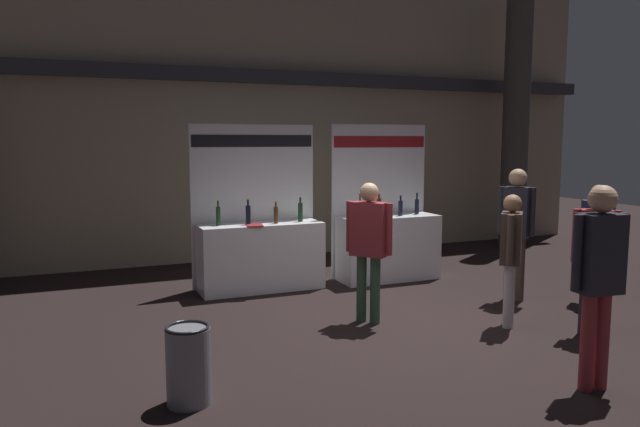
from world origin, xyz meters
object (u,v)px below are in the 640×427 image
at_px(visitor_1, 516,222).
at_px(visitor_6, 369,240).
at_px(exhibitor_booth_1, 387,240).
at_px(visitor_7, 595,251).
at_px(exhibitor_booth_0, 260,249).
at_px(trash_bin, 188,365).
at_px(visitor_4, 597,234).
at_px(visitor_2, 511,249).
at_px(visitor_8, 599,268).

bearing_deg(visitor_1, visitor_6, 55.76).
height_order(exhibitor_booth_1, visitor_7, exhibitor_booth_1).
relative_size(exhibitor_booth_0, visitor_7, 1.47).
distance_m(trash_bin, visitor_4, 5.85).
height_order(trash_bin, visitor_6, visitor_6).
height_order(exhibitor_booth_0, visitor_2, exhibitor_booth_0).
relative_size(trash_bin, visitor_6, 0.40).
bearing_deg(visitor_2, exhibitor_booth_0, 80.40).
bearing_deg(visitor_8, visitor_2, 80.05).
xyz_separation_m(visitor_2, visitor_4, (1.79, 0.39, 0.02)).
distance_m(exhibitor_booth_1, visitor_7, 3.48).
bearing_deg(visitor_2, visitor_4, -34.75).
relative_size(exhibitor_booth_1, visitor_1, 1.35).
bearing_deg(visitor_6, trash_bin, 82.22).
xyz_separation_m(exhibitor_booth_0, visitor_6, (0.73, -2.10, 0.41)).
bearing_deg(visitor_6, visitor_2, -156.07).
bearing_deg(exhibitor_booth_0, visitor_1, -32.80).
relative_size(visitor_2, visitor_6, 0.93).
relative_size(exhibitor_booth_1, visitor_4, 1.52).
bearing_deg(visitor_8, visitor_6, 117.43).
distance_m(exhibitor_booth_0, visitor_1, 3.68).
bearing_deg(visitor_4, visitor_8, 131.94).
bearing_deg(exhibitor_booth_0, exhibitor_booth_1, -3.89).
bearing_deg(exhibitor_booth_1, visitor_8, -95.06).
bearing_deg(visitor_6, visitor_1, -125.35).
xyz_separation_m(trash_bin, visitor_8, (3.39, -1.10, 0.77)).
bearing_deg(visitor_8, exhibitor_booth_1, 92.04).
distance_m(exhibitor_booth_0, visitor_4, 4.73).
distance_m(visitor_6, visitor_8, 2.72).
bearing_deg(trash_bin, visitor_2, 9.72).
distance_m(visitor_4, visitor_6, 3.30).
relative_size(exhibitor_booth_1, visitor_8, 1.35).
bearing_deg(visitor_4, exhibitor_booth_1, 38.50).
bearing_deg(visitor_7, visitor_4, -96.83).
bearing_deg(visitor_8, trash_bin, 169.14).
height_order(exhibitor_booth_1, visitor_6, exhibitor_booth_1).
bearing_deg(exhibitor_booth_1, visitor_7, -76.83).
height_order(exhibitor_booth_0, visitor_4, exhibitor_booth_0).
xyz_separation_m(trash_bin, visitor_1, (4.78, 1.58, 0.76)).
height_order(visitor_1, visitor_7, visitor_1).
bearing_deg(exhibitor_booth_1, visitor_2, -87.01).
xyz_separation_m(visitor_1, visitor_6, (-2.34, -0.13, -0.08)).
xyz_separation_m(visitor_4, visitor_8, (-2.33, -2.17, 0.15)).
xyz_separation_m(exhibitor_booth_0, visitor_7, (2.86, -3.52, 0.36)).
relative_size(trash_bin, visitor_4, 0.42).
height_order(exhibitor_booth_0, visitor_8, exhibitor_booth_0).
bearing_deg(trash_bin, visitor_4, 10.57).
height_order(visitor_6, visitor_8, visitor_8).
distance_m(trash_bin, visitor_1, 5.09).
xyz_separation_m(exhibitor_booth_1, trash_bin, (-3.79, -3.41, -0.28)).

